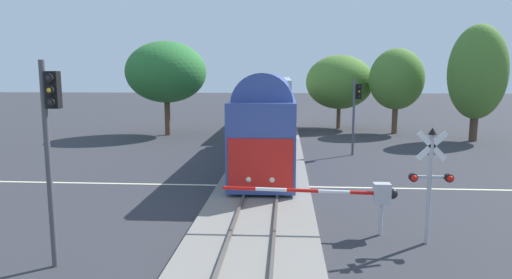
{
  "coord_description": "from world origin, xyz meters",
  "views": [
    {
      "loc": [
        1.06,
        -21.16,
        5.42
      ],
      "look_at": [
        -0.51,
        2.05,
        2.0
      ],
      "focal_mm": 31.18,
      "sensor_mm": 36.0,
      "label": 1
    }
  ],
  "objects_px": {
    "traffic_signal_far_side": "(356,105)",
    "elm_centre_background": "(339,82)",
    "commuter_train": "(276,100)",
    "crossing_gate_near": "(362,195)",
    "maple_right_background": "(477,72)",
    "oak_behind_train": "(166,72)",
    "oak_far_right": "(397,79)",
    "traffic_signal_near_left": "(50,131)",
    "crossing_signal_mast": "(431,174)"
  },
  "relations": [
    {
      "from": "commuter_train",
      "to": "maple_right_background",
      "type": "xyz_separation_m",
      "value": [
        16.35,
        -9.92,
        2.84
      ]
    },
    {
      "from": "maple_right_background",
      "to": "oak_behind_train",
      "type": "relative_size",
      "value": 1.13
    },
    {
      "from": "elm_centre_background",
      "to": "commuter_train",
      "type": "bearing_deg",
      "value": 162.2
    },
    {
      "from": "oak_far_right",
      "to": "elm_centre_background",
      "type": "distance_m",
      "value": 5.91
    },
    {
      "from": "crossing_signal_mast",
      "to": "elm_centre_background",
      "type": "height_order",
      "value": "elm_centre_background"
    },
    {
      "from": "oak_far_right",
      "to": "maple_right_background",
      "type": "distance_m",
      "value": 6.88
    },
    {
      "from": "crossing_gate_near",
      "to": "traffic_signal_near_left",
      "type": "bearing_deg",
      "value": -160.34
    },
    {
      "from": "crossing_signal_mast",
      "to": "oak_far_right",
      "type": "relative_size",
      "value": 0.49
    },
    {
      "from": "commuter_train",
      "to": "crossing_signal_mast",
      "type": "bearing_deg",
      "value": -80.31
    },
    {
      "from": "oak_far_right",
      "to": "elm_centre_background",
      "type": "height_order",
      "value": "oak_far_right"
    },
    {
      "from": "elm_centre_background",
      "to": "traffic_signal_near_left",
      "type": "bearing_deg",
      "value": -109.21
    },
    {
      "from": "traffic_signal_near_left",
      "to": "maple_right_background",
      "type": "height_order",
      "value": "maple_right_background"
    },
    {
      "from": "traffic_signal_far_side",
      "to": "elm_centre_background",
      "type": "bearing_deg",
      "value": 87.68
    },
    {
      "from": "crossing_gate_near",
      "to": "oak_behind_train",
      "type": "relative_size",
      "value": 0.71
    },
    {
      "from": "commuter_train",
      "to": "traffic_signal_near_left",
      "type": "relative_size",
      "value": 10.57
    },
    {
      "from": "traffic_signal_near_left",
      "to": "maple_right_background",
      "type": "distance_m",
      "value": 33.57
    },
    {
      "from": "traffic_signal_near_left",
      "to": "oak_behind_train",
      "type": "relative_size",
      "value": 0.7
    },
    {
      "from": "traffic_signal_near_left",
      "to": "oak_behind_train",
      "type": "height_order",
      "value": "oak_behind_train"
    },
    {
      "from": "traffic_signal_near_left",
      "to": "traffic_signal_far_side",
      "type": "height_order",
      "value": "traffic_signal_near_left"
    },
    {
      "from": "oak_behind_train",
      "to": "crossing_gate_near",
      "type": "bearing_deg",
      "value": -61.46
    },
    {
      "from": "commuter_train",
      "to": "traffic_signal_far_side",
      "type": "xyz_separation_m",
      "value": [
        5.72,
        -17.03,
        0.69
      ]
    },
    {
      "from": "oak_far_right",
      "to": "oak_behind_train",
      "type": "height_order",
      "value": "oak_behind_train"
    },
    {
      "from": "maple_right_background",
      "to": "oak_behind_train",
      "type": "distance_m",
      "value": 25.98
    },
    {
      "from": "commuter_train",
      "to": "oak_far_right",
      "type": "bearing_deg",
      "value": -26.75
    },
    {
      "from": "elm_centre_background",
      "to": "traffic_signal_far_side",
      "type": "bearing_deg",
      "value": -92.32
    },
    {
      "from": "commuter_train",
      "to": "elm_centre_background",
      "type": "relative_size",
      "value": 8.37
    },
    {
      "from": "commuter_train",
      "to": "elm_centre_background",
      "type": "xyz_separation_m",
      "value": [
        6.33,
        -2.03,
        1.92
      ]
    },
    {
      "from": "commuter_train",
      "to": "oak_far_right",
      "type": "xyz_separation_m",
      "value": [
        11.05,
        -5.57,
        2.25
      ]
    },
    {
      "from": "crossing_gate_near",
      "to": "oak_behind_train",
      "type": "height_order",
      "value": "oak_behind_train"
    },
    {
      "from": "traffic_signal_far_side",
      "to": "oak_far_right",
      "type": "relative_size",
      "value": 0.66
    },
    {
      "from": "commuter_train",
      "to": "traffic_signal_near_left",
      "type": "distance_m",
      "value": 35.91
    },
    {
      "from": "crossing_gate_near",
      "to": "traffic_signal_near_left",
      "type": "relative_size",
      "value": 1.02
    },
    {
      "from": "commuter_train",
      "to": "traffic_signal_far_side",
      "type": "height_order",
      "value": "commuter_train"
    },
    {
      "from": "commuter_train",
      "to": "crossing_gate_near",
      "type": "distance_m",
      "value": 32.52
    },
    {
      "from": "commuter_train",
      "to": "traffic_signal_far_side",
      "type": "relative_size",
      "value": 12.04
    },
    {
      "from": "crossing_gate_near",
      "to": "crossing_signal_mast",
      "type": "distance_m",
      "value": 2.31
    },
    {
      "from": "commuter_train",
      "to": "maple_right_background",
      "type": "distance_m",
      "value": 19.33
    },
    {
      "from": "traffic_signal_near_left",
      "to": "traffic_signal_far_side",
      "type": "xyz_separation_m",
      "value": [
        11.05,
        18.46,
        -0.46
      ]
    },
    {
      "from": "maple_right_background",
      "to": "elm_centre_background",
      "type": "distance_m",
      "value": 12.79
    },
    {
      "from": "crossing_gate_near",
      "to": "crossing_signal_mast",
      "type": "xyz_separation_m",
      "value": [
        2.0,
        -0.71,
        0.91
      ]
    },
    {
      "from": "oak_behind_train",
      "to": "traffic_signal_far_side",
      "type": "bearing_deg",
      "value": -30.53
    },
    {
      "from": "crossing_signal_mast",
      "to": "elm_centre_background",
      "type": "xyz_separation_m",
      "value": [
        0.69,
        30.96,
        2.34
      ]
    },
    {
      "from": "crossing_signal_mast",
      "to": "oak_behind_train",
      "type": "relative_size",
      "value": 0.45
    },
    {
      "from": "commuter_train",
      "to": "traffic_signal_near_left",
      "type": "xyz_separation_m",
      "value": [
        -5.33,
        -35.49,
        1.15
      ]
    },
    {
      "from": "crossing_signal_mast",
      "to": "oak_behind_train",
      "type": "distance_m",
      "value": 29.41
    },
    {
      "from": "elm_centre_background",
      "to": "oak_far_right",
      "type": "bearing_deg",
      "value": -36.85
    },
    {
      "from": "crossing_gate_near",
      "to": "crossing_signal_mast",
      "type": "bearing_deg",
      "value": -19.59
    },
    {
      "from": "crossing_gate_near",
      "to": "maple_right_background",
      "type": "relative_size",
      "value": 0.63
    },
    {
      "from": "crossing_gate_near",
      "to": "elm_centre_background",
      "type": "xyz_separation_m",
      "value": [
        2.69,
        30.25,
        3.25
      ]
    },
    {
      "from": "commuter_train",
      "to": "oak_far_right",
      "type": "relative_size",
      "value": 7.9
    }
  ]
}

